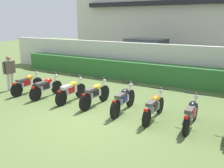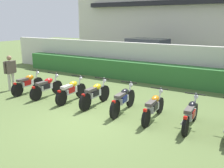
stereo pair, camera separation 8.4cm
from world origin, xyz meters
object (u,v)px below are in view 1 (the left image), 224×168
motorcycle_in_row_1 (46,87)px  motorcycle_in_row_5 (154,107)px  motorcycle_in_row_0 (27,83)px  motorcycle_in_row_3 (95,94)px  parked_car (148,53)px  motorcycle_in_row_4 (123,100)px  inspector_person (9,70)px  motorcycle_in_row_6 (191,113)px  motorcycle_in_row_2 (71,91)px

motorcycle_in_row_1 → motorcycle_in_row_5: 4.73m
motorcycle_in_row_0 → motorcycle_in_row_3: bearing=-91.4°
parked_car → motorcycle_in_row_4: (2.92, -9.00, -0.48)m
parked_car → inspector_person: size_ratio=2.95×
motorcycle_in_row_3 → motorcycle_in_row_5: size_ratio=1.01×
motorcycle_in_row_6 → motorcycle_in_row_3: bearing=84.6°
motorcycle_in_row_0 → motorcycle_in_row_3: motorcycle_in_row_3 is taller
motorcycle_in_row_4 → inspector_person: 5.75m
motorcycle_in_row_4 → motorcycle_in_row_1: bearing=86.0°
motorcycle_in_row_0 → motorcycle_in_row_3: size_ratio=0.94×
parked_car → inspector_person: bearing=-100.8°
motorcycle_in_row_0 → motorcycle_in_row_5: bearing=-94.0°
motorcycle_in_row_2 → motorcycle_in_row_4: bearing=-92.5°
parked_car → motorcycle_in_row_0: bearing=-94.7°
parked_car → motorcycle_in_row_1: size_ratio=2.61×
motorcycle_in_row_4 → inspector_person: (-5.73, -0.12, 0.47)m
motorcycle_in_row_4 → motorcycle_in_row_6: motorcycle_in_row_4 is taller
motorcycle_in_row_3 → motorcycle_in_row_5: bearing=-94.9°
motorcycle_in_row_4 → motorcycle_in_row_5: (1.16, -0.10, -0.02)m
inspector_person → parked_car: bearing=72.9°
motorcycle_in_row_1 → motorcycle_in_row_6: 5.89m
motorcycle_in_row_5 → parked_car: bearing=21.4°
motorcycle_in_row_5 → inspector_person: inspector_person is taller
motorcycle_in_row_1 → motorcycle_in_row_4: (3.57, 0.07, 0.02)m
motorcycle_in_row_2 → motorcycle_in_row_3: bearing=-89.7°
motorcycle_in_row_6 → motorcycle_in_row_4: bearing=84.6°
motorcycle_in_row_1 → motorcycle_in_row_0: bearing=89.7°
motorcycle_in_row_0 → motorcycle_in_row_5: 5.85m
parked_car → motorcycle_in_row_5: bearing=-59.5°
motorcycle_in_row_3 → motorcycle_in_row_5: 2.38m
motorcycle_in_row_3 → inspector_person: bearing=91.3°
motorcycle_in_row_4 → motorcycle_in_row_3: bearing=82.0°
parked_car → motorcycle_in_row_3: parked_car is taller
motorcycle_in_row_0 → motorcycle_in_row_3: (3.48, 0.14, 0.01)m
motorcycle_in_row_0 → motorcycle_in_row_6: bearing=-94.0°
motorcycle_in_row_1 → motorcycle_in_row_5: bearing=-91.3°
parked_car → motorcycle_in_row_5: 9.98m
motorcycle_in_row_5 → inspector_person: (-6.89, -0.02, 0.49)m
motorcycle_in_row_4 → motorcycle_in_row_5: 1.16m
motorcycle_in_row_1 → motorcycle_in_row_3: motorcycle_in_row_3 is taller
motorcycle_in_row_3 → motorcycle_in_row_2: bearing=91.6°
motorcycle_in_row_5 → inspector_person: 6.91m
motorcycle_in_row_4 → motorcycle_in_row_5: bearing=-100.1°
motorcycle_in_row_2 → motorcycle_in_row_0: bearing=90.1°
motorcycle_in_row_1 → parked_car: bearing=-5.0°
motorcycle_in_row_4 → parked_car: bearing=12.9°
motorcycle_in_row_0 → motorcycle_in_row_2: (2.37, 0.09, -0.00)m
motorcycle_in_row_3 → motorcycle_in_row_4: 1.22m
parked_car → motorcycle_in_row_3: (1.71, -8.93, -0.48)m
motorcycle_in_row_1 → motorcycle_in_row_6: size_ratio=0.99×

